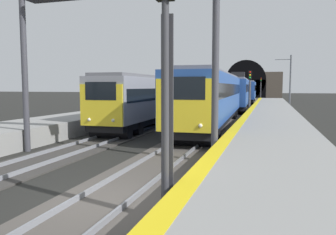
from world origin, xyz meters
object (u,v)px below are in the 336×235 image
(catenary_mast_far, at_px, (184,84))
(train_main_approaching, at_px, (238,92))
(train_adjacent_platform, at_px, (184,94))
(railway_signal_mid, at_px, (250,88))
(railway_signal_far, at_px, (261,86))
(overhead_signal_gantry, at_px, (111,21))
(railway_signal_near, at_px, (166,65))
(catenary_mast_near, at_px, (290,81))

(catenary_mast_far, bearing_deg, train_main_approaching, -144.06)
(catenary_mast_far, bearing_deg, train_adjacent_platform, -165.57)
(train_adjacent_platform, xyz_separation_m, catenary_mast_far, (26.28, 6.76, 1.43))
(train_main_approaching, distance_m, catenary_mast_far, 19.91)
(railway_signal_mid, bearing_deg, railway_signal_far, -180.00)
(train_adjacent_platform, xyz_separation_m, railway_signal_mid, (3.05, -6.85, 0.75))
(train_main_approaching, bearing_deg, overhead_signal_gantry, -5.95)
(train_main_approaching, height_order, train_adjacent_platform, train_main_approaching)
(railway_signal_near, bearing_deg, railway_signal_far, -180.00)
(railway_signal_far, xyz_separation_m, catenary_mast_far, (-23.93, 13.61, 0.45))
(train_main_approaching, bearing_deg, railway_signal_mid, 13.58)
(overhead_signal_gantry, bearing_deg, catenary_mast_near, -14.32)
(catenary_mast_near, bearing_deg, train_adjacent_platform, 138.86)
(railway_signal_far, height_order, catenary_mast_near, catenary_mast_near)
(train_main_approaching, relative_size, train_adjacent_platform, 1.60)
(catenary_mast_near, bearing_deg, overhead_signal_gantry, 165.68)
(overhead_signal_gantry, bearing_deg, railway_signal_near, -144.80)
(railway_signal_near, bearing_deg, train_main_approaching, -177.15)
(train_adjacent_platform, bearing_deg, overhead_signal_gantry, 5.73)
(catenary_mast_near, bearing_deg, railway_signal_mid, 154.99)
(railway_signal_mid, relative_size, catenary_mast_near, 0.66)
(overhead_signal_gantry, bearing_deg, railway_signal_mid, -9.69)
(railway_signal_mid, height_order, overhead_signal_gantry, overhead_signal_gantry)
(overhead_signal_gantry, relative_size, catenary_mast_near, 1.25)
(railway_signal_near, distance_m, railway_signal_mid, 32.01)
(railway_signal_far, bearing_deg, overhead_signal_gantry, -3.45)
(train_main_approaching, xyz_separation_m, catenary_mast_far, (16.09, 11.66, 1.30))
(railway_signal_far, height_order, overhead_signal_gantry, overhead_signal_gantry)
(train_adjacent_platform, xyz_separation_m, railway_signal_far, (50.21, -6.85, 0.98))
(train_main_approaching, distance_m, train_adjacent_platform, 11.31)
(railway_signal_mid, distance_m, catenary_mast_near, 11.40)
(train_main_approaching, relative_size, catenary_mast_near, 8.28)
(overhead_signal_gantry, distance_m, catenary_mast_far, 49.91)
(train_main_approaching, bearing_deg, train_adjacent_platform, -27.36)
(train_adjacent_platform, height_order, railway_signal_mid, railway_signal_mid)
(railway_signal_far, relative_size, catenary_mast_near, 0.72)
(railway_signal_mid, bearing_deg, train_main_approaching, -164.73)
(railway_signal_near, distance_m, catenary_mast_far, 56.89)
(train_adjacent_platform, xyz_separation_m, railway_signal_near, (-28.96, -6.85, 1.35))
(railway_signal_far, bearing_deg, railway_signal_mid, 0.00)
(train_main_approaching, height_order, overhead_signal_gantry, overhead_signal_gantry)
(train_adjacent_platform, distance_m, railway_signal_far, 50.68)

